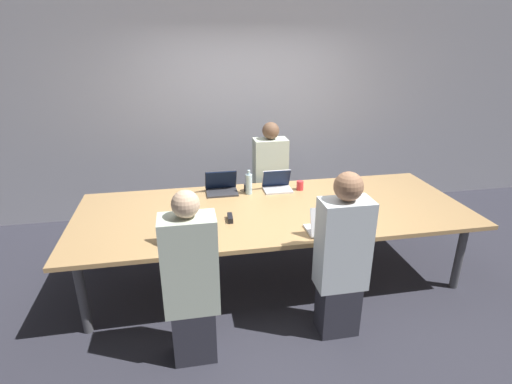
# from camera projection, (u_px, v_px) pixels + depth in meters

# --- Properties ---
(ground_plane) EXTENTS (24.00, 24.00, 0.00)m
(ground_plane) POSITION_uv_depth(u_px,v_px,m) (272.00, 273.00, 4.22)
(ground_plane) COLOR #2D2D38
(curtain_wall) EXTENTS (12.00, 0.06, 2.80)m
(curtain_wall) POSITION_uv_depth(u_px,v_px,m) (244.00, 111.00, 5.34)
(curtain_wall) COLOR #9999A3
(curtain_wall) RESTS_ON ground_plane
(conference_table) EXTENTS (3.83, 1.49, 0.75)m
(conference_table) POSITION_uv_depth(u_px,v_px,m) (273.00, 213.00, 3.96)
(conference_table) COLOR tan
(conference_table) RESTS_ON ground_plane
(laptop_near_midright) EXTENTS (0.33, 0.26, 0.26)m
(laptop_near_midright) POSITION_uv_depth(u_px,v_px,m) (327.00, 225.00, 3.44)
(laptop_near_midright) COLOR silver
(laptop_near_midright) RESTS_ON conference_table
(person_near_midright) EXTENTS (0.40, 0.24, 1.43)m
(person_near_midright) POSITION_uv_depth(u_px,v_px,m) (342.00, 259.00, 3.17)
(person_near_midright) COLOR #2D2D38
(person_near_midright) RESTS_ON ground_plane
(cup_near_midright) EXTENTS (0.07, 0.07, 0.10)m
(cup_near_midright) POSITION_uv_depth(u_px,v_px,m) (348.00, 221.00, 3.57)
(cup_near_midright) COLOR red
(cup_near_midright) RESTS_ON conference_table
(laptop_far_midleft) EXTENTS (0.34, 0.26, 0.25)m
(laptop_far_midleft) POSITION_uv_depth(u_px,v_px,m) (221.00, 186.00, 4.33)
(laptop_far_midleft) COLOR #333338
(laptop_far_midleft) RESTS_ON conference_table
(cup_far_midleft) EXTENTS (0.09, 0.09, 0.08)m
(cup_far_midleft) POSITION_uv_depth(u_px,v_px,m) (248.00, 187.00, 4.38)
(cup_far_midleft) COLOR #232328
(cup_far_midleft) RESTS_ON conference_table
(bottle_far_midleft) EXTENTS (0.07, 0.07, 0.27)m
(bottle_far_midleft) POSITION_uv_depth(u_px,v_px,m) (249.00, 184.00, 4.27)
(bottle_far_midleft) COLOR #ADD1E0
(bottle_far_midleft) RESTS_ON conference_table
(laptop_far_center) EXTENTS (0.31, 0.23, 0.23)m
(laptop_far_center) POSITION_uv_depth(u_px,v_px,m) (277.00, 184.00, 4.40)
(laptop_far_center) COLOR silver
(laptop_far_center) RESTS_ON conference_table
(person_far_center) EXTENTS (0.40, 0.24, 1.40)m
(person_far_center) POSITION_uv_depth(u_px,v_px,m) (270.00, 181.00, 4.91)
(person_far_center) COLOR #2D2D38
(person_far_center) RESTS_ON ground_plane
(cup_far_center) EXTENTS (0.08, 0.08, 0.10)m
(cup_far_center) POSITION_uv_depth(u_px,v_px,m) (300.00, 186.00, 4.40)
(cup_far_center) COLOR red
(cup_far_center) RESTS_ON conference_table
(laptop_near_left) EXTENTS (0.36, 0.26, 0.26)m
(laptop_near_left) POSITION_uv_depth(u_px,v_px,m) (182.00, 232.00, 3.32)
(laptop_near_left) COLOR #B7B7BC
(laptop_near_left) RESTS_ON conference_table
(person_near_left) EXTENTS (0.40, 0.24, 1.40)m
(person_near_left) POSITION_uv_depth(u_px,v_px,m) (191.00, 283.00, 2.91)
(person_near_left) COLOR #2D2D38
(person_near_left) RESTS_ON ground_plane
(stapler) EXTENTS (0.05, 0.15, 0.05)m
(stapler) POSITION_uv_depth(u_px,v_px,m) (230.00, 218.00, 3.69)
(stapler) COLOR black
(stapler) RESTS_ON conference_table
(notebook) EXTENTS (0.22, 0.21, 0.02)m
(notebook) POSITION_uv_depth(u_px,v_px,m) (186.00, 221.00, 3.66)
(notebook) COLOR #2D4C8C
(notebook) RESTS_ON conference_table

